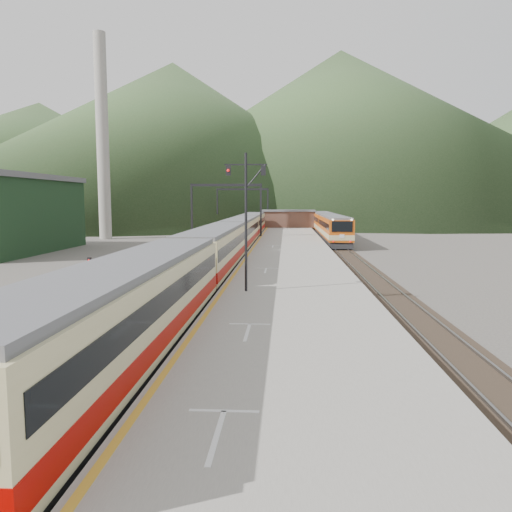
# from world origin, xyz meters

# --- Properties ---
(ground) EXTENTS (400.00, 400.00, 0.00)m
(ground) POSITION_xyz_m (0.00, 0.00, 0.00)
(ground) COLOR #47423D
(ground) RESTS_ON ground
(track_main) EXTENTS (2.60, 200.00, 0.23)m
(track_main) POSITION_xyz_m (0.00, 40.00, 0.07)
(track_main) COLOR black
(track_main) RESTS_ON ground
(track_far) EXTENTS (2.60, 200.00, 0.23)m
(track_far) POSITION_xyz_m (-5.00, 40.00, 0.07)
(track_far) COLOR black
(track_far) RESTS_ON ground
(track_second) EXTENTS (2.60, 200.00, 0.23)m
(track_second) POSITION_xyz_m (11.50, 40.00, 0.07)
(track_second) COLOR black
(track_second) RESTS_ON ground
(platform) EXTENTS (8.00, 100.00, 1.00)m
(platform) POSITION_xyz_m (5.60, 38.00, 0.50)
(platform) COLOR gray
(platform) RESTS_ON ground
(gantry_near) EXTENTS (9.55, 0.25, 8.00)m
(gantry_near) POSITION_xyz_m (-2.85, 55.00, 5.59)
(gantry_near) COLOR black
(gantry_near) RESTS_ON ground
(gantry_far) EXTENTS (9.55, 0.25, 8.00)m
(gantry_far) POSITION_xyz_m (-2.85, 80.00, 5.59)
(gantry_far) COLOR black
(gantry_far) RESTS_ON ground
(smokestack) EXTENTS (1.80, 1.80, 30.00)m
(smokestack) POSITION_xyz_m (-22.00, 62.00, 15.00)
(smokestack) COLOR #9E998E
(smokestack) RESTS_ON ground
(station_shed) EXTENTS (9.40, 4.40, 3.10)m
(station_shed) POSITION_xyz_m (5.60, 78.00, 2.57)
(station_shed) COLOR brown
(station_shed) RESTS_ON platform
(hill_a) EXTENTS (180.00, 180.00, 60.00)m
(hill_a) POSITION_xyz_m (-40.00, 190.00, 30.00)
(hill_a) COLOR #2C4723
(hill_a) RESTS_ON ground
(hill_b) EXTENTS (220.00, 220.00, 75.00)m
(hill_b) POSITION_xyz_m (30.00, 230.00, 37.50)
(hill_b) COLOR #2C4723
(hill_b) RESTS_ON ground
(hill_d) EXTENTS (200.00, 200.00, 55.00)m
(hill_d) POSITION_xyz_m (-120.00, 240.00, 27.50)
(hill_d) COLOR #2C4723
(hill_d) RESTS_ON ground
(main_train) EXTENTS (2.94, 80.62, 3.59)m
(main_train) POSITION_xyz_m (0.00, 34.95, 2.03)
(main_train) COLOR tan
(main_train) RESTS_ON track_main
(second_train) EXTENTS (2.86, 39.03, 3.50)m
(second_train) POSITION_xyz_m (11.50, 64.76, 1.98)
(second_train) COLOR #BE4D0F
(second_train) RESTS_ON track_second
(signal_mast) EXTENTS (2.20, 0.22, 7.18)m
(signal_mast) POSITION_xyz_m (3.09, 14.29, 5.37)
(signal_mast) COLOR black
(signal_mast) RESTS_ON platform
(short_signal_b) EXTENTS (0.25, 0.21, 2.27)m
(short_signal_b) POSITION_xyz_m (-3.44, 24.54, 1.46)
(short_signal_b) COLOR black
(short_signal_b) RESTS_ON ground
(short_signal_c) EXTENTS (0.23, 0.17, 2.27)m
(short_signal_c) POSITION_xyz_m (-6.90, 18.20, 1.46)
(short_signal_c) COLOR black
(short_signal_c) RESTS_ON ground
(worker) EXTENTS (0.62, 0.42, 1.65)m
(worker) POSITION_xyz_m (-3.93, 6.20, 0.83)
(worker) COLOR black
(worker) RESTS_ON ground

